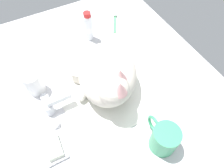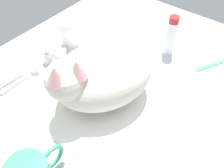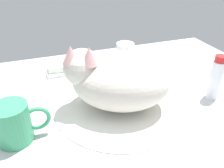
% 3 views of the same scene
% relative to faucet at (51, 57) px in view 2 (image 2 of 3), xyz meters
% --- Properties ---
extents(ground_plane, '(1.10, 0.83, 0.03)m').
position_rel_faucet_xyz_m(ground_plane, '(0.00, -0.21, -0.04)').
color(ground_plane, silver).
extents(sink_basin, '(0.36, 0.36, 0.01)m').
position_rel_faucet_xyz_m(sink_basin, '(0.00, -0.21, -0.02)').
color(sink_basin, silver).
rests_on(sink_basin, ground_plane).
extents(faucet, '(0.14, 0.10, 0.06)m').
position_rel_faucet_xyz_m(faucet, '(0.00, 0.00, 0.00)').
color(faucet, silver).
rests_on(faucet, ground_plane).
extents(cat, '(0.32, 0.29, 0.18)m').
position_rel_faucet_xyz_m(cat, '(-0.01, -0.20, 0.06)').
color(cat, beige).
rests_on(cat, sink_basin).
extents(rinse_cup, '(0.06, 0.06, 0.09)m').
position_rel_faucet_xyz_m(rinse_cup, '(0.11, 0.03, 0.02)').
color(rinse_cup, white).
rests_on(rinse_cup, ground_plane).
extents(soap_dish, '(0.09, 0.06, 0.01)m').
position_rel_faucet_xyz_m(soap_dish, '(-0.13, 0.04, -0.02)').
color(soap_dish, white).
rests_on(soap_dish, ground_plane).
extents(soap_bar, '(0.08, 0.05, 0.02)m').
position_rel_faucet_xyz_m(soap_bar, '(-0.13, 0.04, -0.01)').
color(soap_bar, silver).
rests_on(soap_bar, soap_dish).
extents(toothpaste_bottle, '(0.04, 0.04, 0.13)m').
position_rel_faucet_xyz_m(toothpaste_bottle, '(0.27, -0.26, 0.03)').
color(toothpaste_bottle, white).
rests_on(toothpaste_bottle, ground_plane).
extents(toothbrush, '(0.12, 0.08, 0.02)m').
position_rel_faucet_xyz_m(toothbrush, '(0.31, -0.41, -0.02)').
color(toothbrush, '#4CB266').
rests_on(toothbrush, ground_plane).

